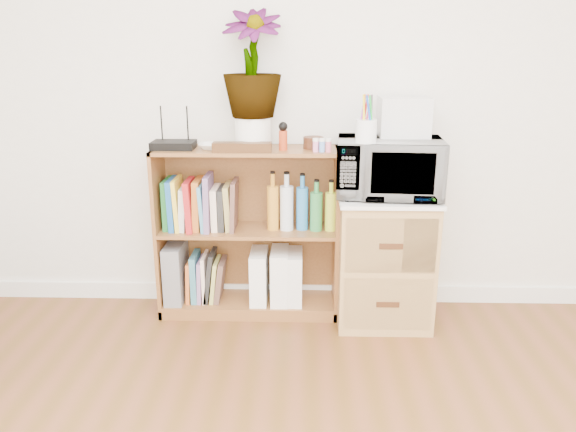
{
  "coord_description": "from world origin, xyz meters",
  "views": [
    {
      "loc": [
        -0.04,
        -0.86,
        1.48
      ],
      "look_at": [
        -0.12,
        1.95,
        0.62
      ],
      "focal_mm": 35.0,
      "sensor_mm": 36.0,
      "label": 1
    }
  ],
  "objects": [
    {
      "name": "white_bowl",
      "position": [
        -0.54,
        2.07,
        0.97
      ],
      "size": [
        0.13,
        0.13,
        0.03
      ],
      "primitive_type": "imported",
      "color": "white",
      "rests_on": "bookshelf"
    },
    {
      "name": "wooden_bowl",
      "position": [
        0.01,
        2.11,
        0.98
      ],
      "size": [
        0.11,
        0.11,
        0.06
      ],
      "primitive_type": "cylinder",
      "color": "#361C0E",
      "rests_on": "bookshelf"
    },
    {
      "name": "router",
      "position": [
        -0.74,
        2.08,
        0.97
      ],
      "size": [
        0.23,
        0.15,
        0.04
      ],
      "primitive_type": "cube",
      "color": "black",
      "rests_on": "bookshelf"
    },
    {
      "name": "plant_pot",
      "position": [
        -0.31,
        2.12,
        1.03
      ],
      "size": [
        0.19,
        0.19,
        0.16
      ],
      "primitive_type": "cylinder",
      "color": "white",
      "rests_on": "bookshelf"
    },
    {
      "name": "kokeshi_doll",
      "position": [
        -0.15,
        2.06,
        1.0
      ],
      "size": [
        0.04,
        0.04,
        0.1
      ],
      "primitive_type": "cylinder",
      "color": "#B13615",
      "rests_on": "bookshelf"
    },
    {
      "name": "skirting_board",
      "position": [
        0.0,
        2.24,
        0.05
      ],
      "size": [
        4.0,
        0.02,
        0.1
      ],
      "primitive_type": "cube",
      "color": "white",
      "rests_on": "ground"
    },
    {
      "name": "magazine_holder_right",
      "position": [
        -0.09,
        2.09,
        0.22
      ],
      "size": [
        0.09,
        0.23,
        0.29
      ],
      "primitive_type": "cube",
      "color": "white",
      "rests_on": "bookshelf"
    },
    {
      "name": "trinket_box",
      "position": [
        -0.36,
        2.0,
        0.97
      ],
      "size": [
        0.3,
        0.08,
        0.05
      ],
      "primitive_type": "cube",
      "color": "#38230F",
      "rests_on": "bookshelf"
    },
    {
      "name": "liquor_bottles",
      "position": [
        -0.02,
        2.1,
        0.65
      ],
      "size": [
        0.46,
        0.07,
        0.32
      ],
      "color": "orange",
      "rests_on": "bookshelf"
    },
    {
      "name": "lower_books",
      "position": [
        -0.6,
        2.1,
        0.2
      ],
      "size": [
        0.22,
        0.19,
        0.29
      ],
      "color": "#CF6024",
      "rests_on": "bookshelf"
    },
    {
      "name": "paint_jars",
      "position": [
        0.05,
        2.01,
        0.98
      ],
      "size": [
        0.12,
        0.04,
        0.06
      ],
      "primitive_type": "cube",
      "color": "pink",
      "rests_on": "bookshelf"
    },
    {
      "name": "cookbooks",
      "position": [
        -0.61,
        2.1,
        0.63
      ],
      "size": [
        0.41,
        0.2,
        0.31
      ],
      "color": "#1F752F",
      "rests_on": "bookshelf"
    },
    {
      "name": "magazine_holder_mid",
      "position": [
        -0.17,
        2.09,
        0.22
      ],
      "size": [
        0.1,
        0.24,
        0.3
      ],
      "primitive_type": "cube",
      "color": "white",
      "rests_on": "bookshelf"
    },
    {
      "name": "wicker_unit",
      "position": [
        0.4,
        2.02,
        0.35
      ],
      "size": [
        0.5,
        0.45,
        0.7
      ],
      "primitive_type": "cube",
      "color": "#9E7542",
      "rests_on": "ground"
    },
    {
      "name": "pen_cup",
      "position": [
        0.26,
        1.9,
        1.08
      ],
      "size": [
        0.1,
        0.1,
        0.11
      ],
      "primitive_type": "cylinder",
      "color": "white",
      "rests_on": "microwave"
    },
    {
      "name": "microwave",
      "position": [
        0.4,
        2.02,
        0.87
      ],
      "size": [
        0.56,
        0.4,
        0.3
      ],
      "primitive_type": "imported",
      "rotation": [
        0.0,
        0.0,
        -0.07
      ],
      "color": "white",
      "rests_on": "wicker_unit"
    },
    {
      "name": "bookshelf",
      "position": [
        -0.35,
        2.1,
        0.47
      ],
      "size": [
        1.0,
        0.3,
        0.95
      ],
      "primitive_type": "cube",
      "color": "brown",
      "rests_on": "ground"
    },
    {
      "name": "potted_plant",
      "position": [
        -0.31,
        2.12,
        1.39
      ],
      "size": [
        0.31,
        0.31,
        0.55
      ],
      "primitive_type": "imported",
      "color": "#386A2A",
      "rests_on": "plant_pot"
    },
    {
      "name": "magazine_holder_left",
      "position": [
        -0.29,
        2.09,
        0.22
      ],
      "size": [
        0.09,
        0.24,
        0.3
      ],
      "primitive_type": "cube",
      "color": "white",
      "rests_on": "bookshelf"
    },
    {
      "name": "small_appliance",
      "position": [
        0.48,
        2.11,
        1.12
      ],
      "size": [
        0.26,
        0.21,
        0.2
      ],
      "primitive_type": "cube",
      "color": "silver",
      "rests_on": "microwave"
    },
    {
      "name": "file_box",
      "position": [
        -0.77,
        2.1,
        0.24
      ],
      "size": [
        0.1,
        0.27,
        0.33
      ],
      "primitive_type": "cube",
      "color": "slate",
      "rests_on": "bookshelf"
    }
  ]
}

